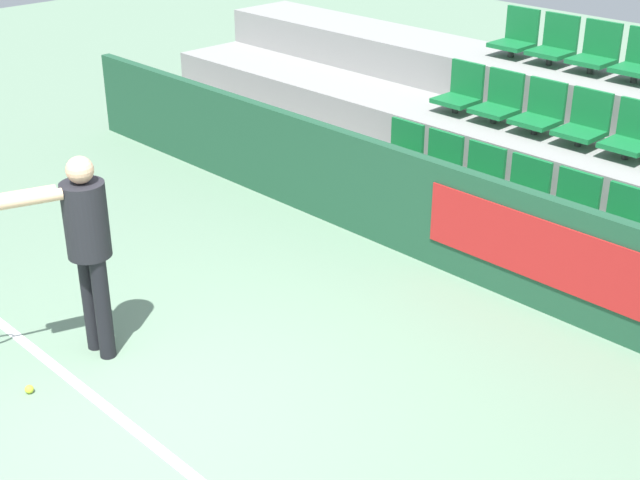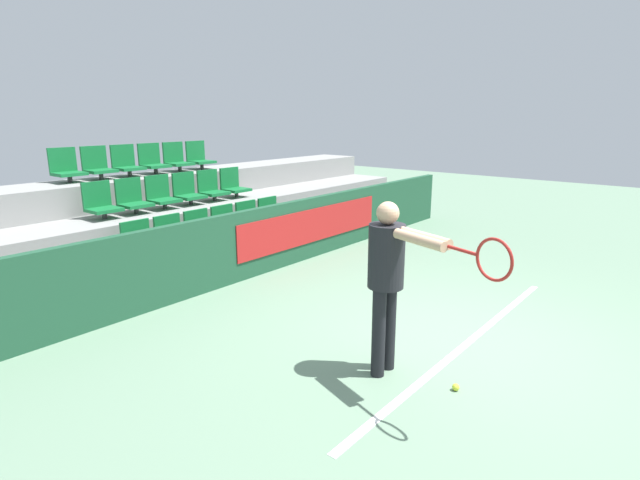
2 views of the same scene
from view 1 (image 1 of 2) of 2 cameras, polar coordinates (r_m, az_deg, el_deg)
The scene contains 23 objects.
ground_plane at distance 6.60m, azimuth -10.44°, elevation -11.43°, with size 30.00×30.00×0.00m, color slate.
court_baseline at distance 6.54m, azimuth -11.60°, elevation -11.94°, with size 4.79×0.08×0.01m.
barrier_wall at distance 8.34m, azimuth 8.78°, elevation 1.18°, with size 11.81×0.14×1.04m.
bleacher_tier_front at distance 8.91m, azimuth 10.77°, elevation 0.58°, with size 11.41×0.99×0.46m.
bleacher_tier_middle at distance 9.60m, azimuth 14.36°, elevation 3.56°, with size 11.41×0.99×0.92m.
bleacher_tier_back at distance 10.34m, azimuth 17.48°, elevation 6.12°, with size 11.41×0.99×1.38m.
stadium_chair_0 at distance 9.56m, azimuth 5.16°, elevation 5.63°, with size 0.43×0.41×0.54m.
stadium_chair_1 at distance 9.25m, azimuth 7.57°, elevation 4.82°, with size 0.43×0.41×0.54m.
stadium_chair_2 at distance 8.97m, azimuth 10.14°, elevation 3.95°, with size 0.43×0.41×0.54m.
stadium_chair_3 at distance 8.70m, azimuth 12.87°, elevation 3.02°, with size 0.43×0.41×0.54m.
stadium_chair_4 at distance 8.46m, azimuth 15.75°, elevation 2.02°, with size 0.43×0.41×0.54m.
stadium_chair_5 at distance 8.25m, azimuth 18.79°, elevation 0.96°, with size 0.43×0.41×0.54m.
stadium_chair_6 at distance 10.16m, azimuth 8.99°, elevation 9.35°, with size 0.43×0.41×0.54m.
stadium_chair_7 at distance 9.87m, azimuth 11.39°, elevation 8.68°, with size 0.43×0.41×0.54m.
stadium_chair_8 at distance 9.60m, azimuth 13.91°, elevation 7.96°, with size 0.43×0.41×0.54m.
stadium_chair_9 at distance 9.36m, azimuth 16.57°, elevation 7.19°, with size 0.43×0.41×0.54m.
stadium_chair_10 at distance 9.13m, azimuth 19.34°, elevation 6.35°, with size 0.43×0.41×0.54m.
stadium_chair_12 at distance 10.84m, azimuth 12.45°, elevation 12.59°, with size 0.43×0.41×0.54m.
stadium_chair_13 at distance 10.57m, azimuth 14.79°, elevation 12.03°, with size 0.43×0.41×0.54m.
stadium_chair_14 at distance 10.32m, azimuth 17.25°, elevation 11.42°, with size 0.43×0.41×0.54m.
stadium_chair_15 at distance 10.09m, azimuth 19.81°, elevation 10.76°, with size 0.43×0.41×0.54m.
tennis_player at distance 6.98m, azimuth -15.12°, elevation 0.22°, with size 0.59×1.44×1.67m.
tennis_ball at distance 7.12m, azimuth -18.11°, elevation -9.07°, with size 0.07×0.07×0.07m.
Camera 1 is at (4.53, -2.77, 3.93)m, focal length 50.00 mm.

